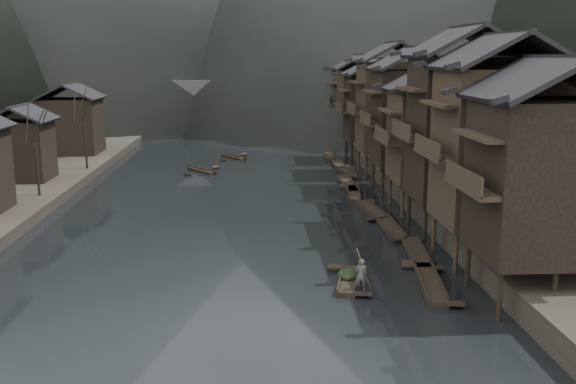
{
  "coord_description": "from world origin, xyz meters",
  "views": [
    {
      "loc": [
        1.99,
        -39.81,
        12.95
      ],
      "look_at": [
        4.76,
        9.3,
        2.5
      ],
      "focal_mm": 40.0,
      "sensor_mm": 36.0,
      "label": 1
    }
  ],
  "objects": [
    {
      "name": "stone_bridge",
      "position": [
        -0.0,
        72.0,
        5.11
      ],
      "size": [
        40.0,
        6.0,
        9.0
      ],
      "color": "#4C4C4F",
      "rests_on": "ground"
    },
    {
      "name": "right_bank",
      "position": [
        35.0,
        40.0,
        0.9
      ],
      "size": [
        40.0,
        200.0,
        1.8
      ],
      "primitive_type": "cube",
      "color": "#2D2823",
      "rests_on": "ground"
    },
    {
      "name": "boatman",
      "position": [
        7.91,
        -6.48,
        1.37
      ],
      "size": [
        0.76,
        0.59,
        1.86
      ],
      "primitive_type": "imported",
      "rotation": [
        0.0,
        0.0,
        2.91
      ],
      "color": "#4C4C4E",
      "rests_on": "hero_sampan"
    },
    {
      "name": "moored_sampans",
      "position": [
        12.13,
        18.58,
        0.2
      ],
      "size": [
        3.15,
        55.15,
        0.47
      ],
      "color": "black",
      "rests_on": "water"
    },
    {
      "name": "stilt_houses",
      "position": [
        17.28,
        18.81,
        8.71
      ],
      "size": [
        9.0,
        67.6,
        15.31
      ],
      "color": "black",
      "rests_on": "ground"
    },
    {
      "name": "bamboo_pole",
      "position": [
        8.11,
        -6.48,
        3.98
      ],
      "size": [
        1.35,
        2.2,
        3.36
      ],
      "primitive_type": "cylinder",
      "rotation": [
        0.64,
        0.0,
        -0.54
      ],
      "color": "#8C7A51",
      "rests_on": "boatman"
    },
    {
      "name": "cargo_heap",
      "position": [
        7.46,
        -4.47,
        0.78
      ],
      "size": [
        1.15,
        1.5,
        0.69
      ],
      "primitive_type": "ellipsoid",
      "color": "black",
      "rests_on": "hero_sampan"
    },
    {
      "name": "left_houses",
      "position": [
        -20.5,
        20.12,
        5.66
      ],
      "size": [
        8.1,
        53.2,
        8.73
      ],
      "color": "black",
      "rests_on": "left_bank"
    },
    {
      "name": "midriver_boats",
      "position": [
        0.23,
        51.57,
        0.2
      ],
      "size": [
        9.38,
        41.96,
        0.44
      ],
      "color": "black",
      "rests_on": "water"
    },
    {
      "name": "water",
      "position": [
        0.0,
        0.0,
        0.0
      ],
      "size": [
        300.0,
        300.0,
        0.0
      ],
      "primitive_type": "plane",
      "color": "black",
      "rests_on": "ground"
    },
    {
      "name": "hero_sampan",
      "position": [
        7.51,
        -4.7,
        0.2
      ],
      "size": [
        2.09,
        5.28,
        0.44
      ],
      "color": "black",
      "rests_on": "water"
    }
  ]
}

